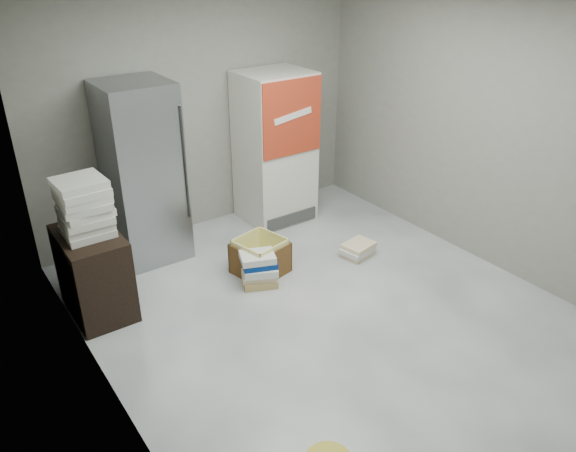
% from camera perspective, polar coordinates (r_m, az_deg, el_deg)
% --- Properties ---
extents(ground, '(5.00, 5.00, 0.00)m').
position_cam_1_polar(ground, '(5.25, 4.98, -9.40)').
color(ground, silver).
rests_on(ground, ground).
extents(room_shell, '(4.04, 5.04, 2.82)m').
position_cam_1_polar(room_shell, '(4.43, 5.91, 9.67)').
color(room_shell, gray).
rests_on(room_shell, ground).
extents(steel_fridge, '(0.70, 0.72, 1.90)m').
position_cam_1_polar(steel_fridge, '(6.04, -14.53, 5.20)').
color(steel_fridge, '#9FA2A7').
rests_on(steel_fridge, ground).
extents(coke_cooler, '(0.80, 0.73, 1.80)m').
position_cam_1_polar(coke_cooler, '(6.75, -1.33, 7.96)').
color(coke_cooler, silver).
rests_on(coke_cooler, ground).
extents(wood_shelf, '(0.50, 0.80, 0.80)m').
position_cam_1_polar(wood_shelf, '(5.43, -19.09, -4.55)').
color(wood_shelf, black).
rests_on(wood_shelf, ground).
extents(supply_box_stack, '(0.43, 0.44, 0.52)m').
position_cam_1_polar(supply_box_stack, '(5.13, -20.00, 1.79)').
color(supply_box_stack, silver).
rests_on(supply_box_stack, wood_shelf).
extents(phonebook_stack_main, '(0.42, 0.41, 0.34)m').
position_cam_1_polar(phonebook_stack_main, '(5.64, -2.96, -4.40)').
color(phonebook_stack_main, tan).
rests_on(phonebook_stack_main, ground).
extents(phonebook_stack_side, '(0.40, 0.34, 0.15)m').
position_cam_1_polar(phonebook_stack_side, '(6.22, 7.09, -2.39)').
color(phonebook_stack_side, beige).
rests_on(phonebook_stack_side, ground).
extents(cardboard_box, '(0.57, 0.57, 0.38)m').
position_cam_1_polar(cardboard_box, '(5.85, -2.84, -3.34)').
color(cardboard_box, yellow).
rests_on(cardboard_box, ground).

